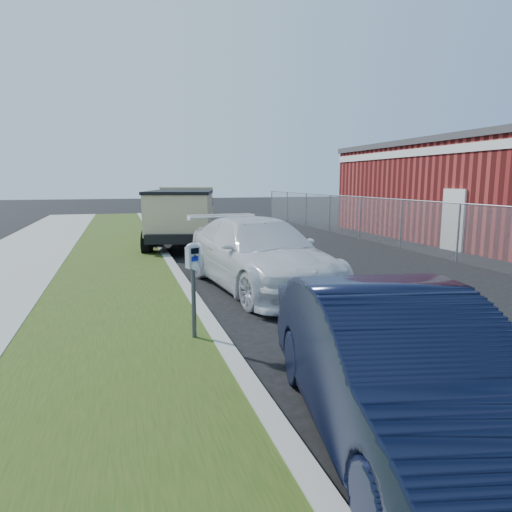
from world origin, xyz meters
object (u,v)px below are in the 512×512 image
object	(u,v)px
white_wagon	(259,253)
parking_meter	(193,269)
dump_truck	(184,213)
navy_sedan	(397,369)

from	to	relation	value
white_wagon	parking_meter	bearing A→B (deg)	-128.44
white_wagon	dump_truck	xyz separation A→B (m)	(-0.73, 7.44, 0.45)
dump_truck	navy_sedan	bearing A→B (deg)	-76.23
white_wagon	navy_sedan	size ratio (longest dim) A/B	1.24
dump_truck	white_wagon	bearing A→B (deg)	-70.92
navy_sedan	dump_truck	bearing A→B (deg)	100.29
parking_meter	navy_sedan	distance (m)	3.47
navy_sedan	parking_meter	bearing A→B (deg)	124.36
parking_meter	dump_truck	bearing A→B (deg)	61.84
navy_sedan	dump_truck	xyz separation A→B (m)	(-0.08, 13.99, 0.52)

